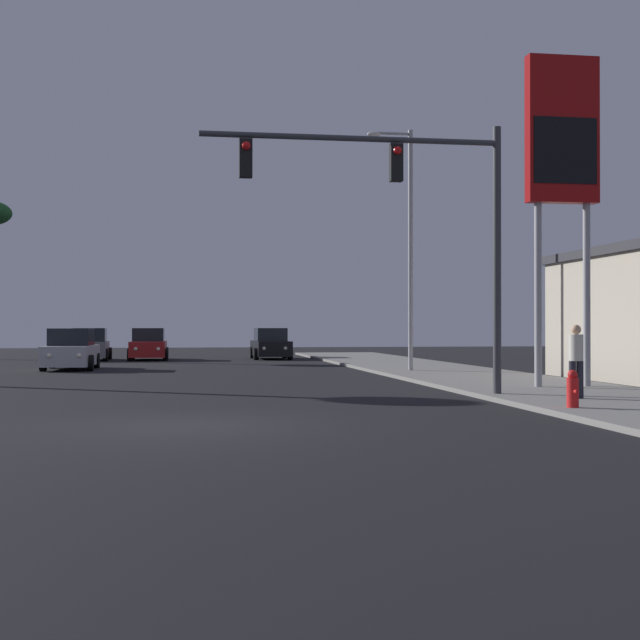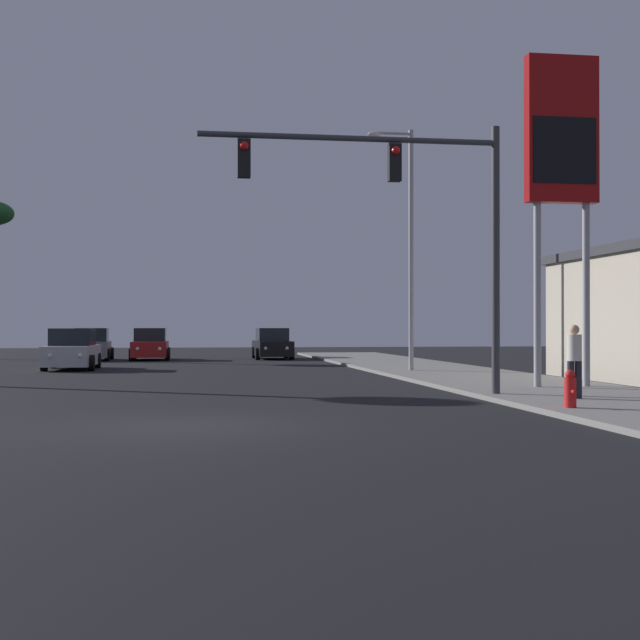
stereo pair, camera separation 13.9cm
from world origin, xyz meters
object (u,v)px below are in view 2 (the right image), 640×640
object	(u,v)px
car_grey	(92,346)
fire_hydrant	(570,389)
car_black	(272,345)
car_silver	(72,351)
street_lamp	(408,237)
car_red	(150,345)
traffic_light_mast	(413,203)
pedestrian_on_sidewalk	(575,358)
gas_station_sign	(562,148)

from	to	relation	value
car_grey	fire_hydrant	bearing A→B (deg)	110.41
car_black	car_silver	bearing A→B (deg)	47.69
car_silver	fire_hydrant	xyz separation A→B (m)	(12.22, -20.51, -0.27)
car_grey	street_lamp	bearing A→B (deg)	128.73
fire_hydrant	car_red	bearing A→B (deg)	107.05
car_black	fire_hydrant	size ratio (longest dim) A/B	5.70
car_black	traffic_light_mast	bearing A→B (deg)	89.95
car_grey	car_silver	size ratio (longest dim) A/B	1.00
car_black	car_silver	world-z (taller)	same
traffic_light_mast	street_lamp	world-z (taller)	street_lamp
car_silver	pedestrian_on_sidewalk	xyz separation A→B (m)	(13.30, -18.35, 0.27)
car_black	gas_station_sign	world-z (taller)	gas_station_sign
car_grey	car_red	xyz separation A→B (m)	(3.00, 0.09, 0.00)
car_silver	gas_station_sign	distance (m)	21.46
car_red	street_lamp	xyz separation A→B (m)	(10.06, -15.45, 4.36)
gas_station_sign	pedestrian_on_sidewalk	size ratio (longest dim) A/B	5.39
traffic_light_mast	street_lamp	distance (m)	11.98
car_silver	street_lamp	size ratio (longest dim) A/B	0.48
car_grey	street_lamp	world-z (taller)	street_lamp
car_red	fire_hydrant	distance (m)	32.34
car_red	gas_station_sign	size ratio (longest dim) A/B	0.48
car_red	traffic_light_mast	size ratio (longest dim) A/B	0.59
car_grey	pedestrian_on_sidewalk	distance (m)	31.71
car_grey	traffic_light_mast	size ratio (longest dim) A/B	0.59
car_grey	fire_hydrant	xyz separation A→B (m)	(12.48, -30.83, -0.27)
car_grey	car_silver	distance (m)	10.32
gas_station_sign	fire_hydrant	bearing A→B (deg)	-112.45
car_red	gas_station_sign	xyz separation A→B (m)	(11.97, -24.90, 5.86)
car_red	traffic_light_mast	xyz separation A→B (m)	(7.22, -27.08, 3.96)
car_red	car_black	distance (m)	6.51
street_lamp	fire_hydrant	bearing A→B (deg)	-92.12
fire_hydrant	street_lamp	bearing A→B (deg)	87.88
car_silver	traffic_light_mast	size ratio (longest dim) A/B	0.59
car_red	traffic_light_mast	distance (m)	28.31
car_grey	gas_station_sign	xyz separation A→B (m)	(14.97, -24.81, 5.86)
traffic_light_mast	pedestrian_on_sidewalk	xyz separation A→B (m)	(3.34, -1.67, -3.69)
car_black	fire_hydrant	bearing A→B (deg)	93.89
traffic_light_mast	gas_station_sign	bearing A→B (deg)	24.74
car_black	fire_hydrant	distance (m)	31.38
traffic_light_mast	fire_hydrant	bearing A→B (deg)	-59.50
car_silver	fire_hydrant	size ratio (longest dim) A/B	5.71
car_grey	traffic_light_mast	bearing A→B (deg)	109.11
car_silver	street_lamp	world-z (taller)	street_lamp
street_lamp	car_red	bearing A→B (deg)	123.06
traffic_light_mast	street_lamp	xyz separation A→B (m)	(2.83, 11.63, 0.39)
gas_station_sign	car_black	bearing A→B (deg)	102.23
car_red	street_lamp	distance (m)	18.94
car_red	car_black	xyz separation A→B (m)	(6.51, 0.32, 0.00)
gas_station_sign	traffic_light_mast	bearing A→B (deg)	-155.26
car_red	car_grey	bearing A→B (deg)	2.48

